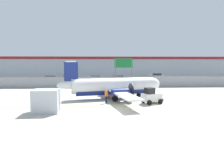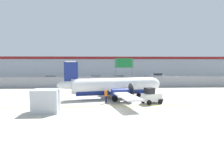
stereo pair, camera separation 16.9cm
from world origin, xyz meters
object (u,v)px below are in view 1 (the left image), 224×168
Objects in this scene: ground_crew_worker at (106,95)px; parked_car_0 at (50,79)px; parked_car_3 at (118,79)px; parked_car_4 at (149,79)px; cargo_container at (46,101)px; parked_car_5 at (157,76)px; traffic_cone_near_left at (108,96)px; commuter_airplane at (114,86)px; parked_car_2 at (95,79)px; traffic_cone_near_right at (136,96)px; baggage_tug at (152,96)px; highway_sign at (124,65)px; parked_car_1 at (70,79)px.

ground_crew_worker and parked_car_0 have the same top height.
parked_car_3 is 0.98× the size of parked_car_4.
parked_car_5 is (20.94, 35.48, -0.21)m from cargo_container.
parked_car_4 is at bearing 61.03° from traffic_cone_near_left.
parked_car_4 is (9.22, 18.17, -0.71)m from commuter_airplane.
parked_car_5 is (17.01, 8.56, 0.00)m from parked_car_2.
parked_car_0 is at bearing 171.16° from parked_car_4.
ground_crew_worker and parked_car_4 have the same top height.
parked_car_0 is 0.99× the size of parked_car_2.
traffic_cone_near_right is 0.15× the size of parked_car_4.
cargo_container reaches higher than ground_crew_worker.
baggage_tug is 1.51× the size of ground_crew_worker.
parked_car_3 is 0.98× the size of parked_car_5.
baggage_tug is 33.61m from parked_car_5.
cargo_container is 0.57× the size of parked_car_4.
baggage_tug is 4.01× the size of traffic_cone_near_right.
ground_crew_worker is at bearing 154.15° from baggage_tug.
parked_car_0 is at bearing -158.92° from parked_car_5.
commuter_airplane reaches higher than parked_car_0.
baggage_tug is 6.17m from traffic_cone_near_left.
highway_sign reaches higher than parked_car_3.
parked_car_2 is at bearing 176.83° from parked_car_0.
traffic_cone_near_right is (2.82, -0.20, -1.29)m from commuter_airplane.
parked_car_1 is at bearing 167.80° from parked_car_4.
cargo_container is 22.48m from highway_sign.
ground_crew_worker is 16.97m from highway_sign.
ground_crew_worker and parked_car_3 have the same top height.
cargo_container is at bearing 102.16° from parked_car_0.
traffic_cone_near_right is at bearing -112.73° from parked_car_4.
parked_car_5 is 0.79× the size of highway_sign.
highway_sign is at bearing 74.18° from baggage_tug.
parked_car_2 is 0.78× the size of highway_sign.
baggage_tug is at bearing 15.60° from ground_crew_worker.
parked_car_4 is (18.30, -2.79, 0.00)m from parked_car_1.
parked_car_3 reaches higher than traffic_cone_near_right.
commuter_airplane is 5.53m from baggage_tug.
commuter_airplane is 1.50m from traffic_cone_near_left.
parked_car_0 reaches higher than traffic_cone_near_left.
highway_sign reaches higher than ground_crew_worker.
parked_car_4 reaches higher than traffic_cone_near_right.
parked_car_1 is 24.24m from parked_car_5.
baggage_tug is 4.01× the size of traffic_cone_near_left.
baggage_tug is at bearing -85.33° from highway_sign.
parked_car_0 is 10.43m from parked_car_2.
baggage_tug is at bearing 109.19° from parked_car_2.
baggage_tug is at bearing -106.77° from parked_car_4.
parked_car_5 is at bearing 62.54° from traffic_cone_near_left.
baggage_tug is (4.09, -3.64, -0.75)m from commuter_airplane.
commuter_airplane is 22.85m from parked_car_1.
parked_car_0 is (-16.29, 20.48, 0.58)m from traffic_cone_near_right.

